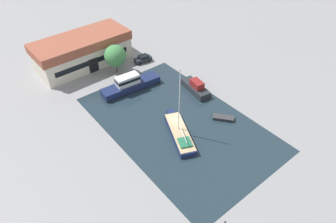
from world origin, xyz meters
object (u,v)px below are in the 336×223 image
at_px(sailboat_moored, 179,133).
at_px(parked_car, 143,59).
at_px(warehouse_building, 83,51).
at_px(cabin_boat, 196,87).
at_px(motor_cruiser, 130,84).
at_px(quay_tree_near_building, 115,56).
at_px(small_dinghy, 223,118).

bearing_deg(sailboat_moored, parked_car, 92.33).
distance_m(warehouse_building, cabin_boat, 28.60).
relative_size(sailboat_moored, motor_cruiser, 1.02).
bearing_deg(quay_tree_near_building, motor_cruiser, -100.52).
height_order(warehouse_building, parked_car, warehouse_building).
distance_m(small_dinghy, cabin_boat, 10.24).
xyz_separation_m(motor_cruiser, small_dinghy, (8.46, -19.43, -0.97)).
height_order(warehouse_building, small_dinghy, warehouse_building).
relative_size(warehouse_building, parked_car, 5.10).
relative_size(sailboat_moored, small_dinghy, 3.41).
distance_m(quay_tree_near_building, motor_cruiser, 8.42).
bearing_deg(cabin_boat, parked_car, 103.86).
xyz_separation_m(quay_tree_near_building, motor_cruiser, (-1.44, -7.75, -2.96)).
bearing_deg(parked_car, motor_cruiser, 136.73).
relative_size(warehouse_building, sailboat_moored, 1.63).
distance_m(warehouse_building, parked_car, 14.42).
bearing_deg(warehouse_building, motor_cruiser, -81.26).
height_order(warehouse_building, cabin_boat, warehouse_building).
relative_size(small_dinghy, cabin_boat, 0.51).
height_order(parked_car, cabin_boat, cabin_boat).
xyz_separation_m(warehouse_building, quay_tree_near_building, (4.20, -8.04, 0.70)).
bearing_deg(cabin_boat, small_dinghy, -93.22).
bearing_deg(sailboat_moored, cabin_boat, 58.71).
bearing_deg(cabin_boat, sailboat_moored, -136.57).
height_order(motor_cruiser, small_dinghy, motor_cruiser).
bearing_deg(small_dinghy, parked_car, -129.93).
bearing_deg(parked_car, quay_tree_near_building, 95.11).
bearing_deg(sailboat_moored, warehouse_building, 116.73).
relative_size(motor_cruiser, small_dinghy, 3.33).
distance_m(warehouse_building, small_dinghy, 37.10).
height_order(parked_car, small_dinghy, parked_car).
xyz_separation_m(quay_tree_near_building, small_dinghy, (7.02, -27.18, -3.93)).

